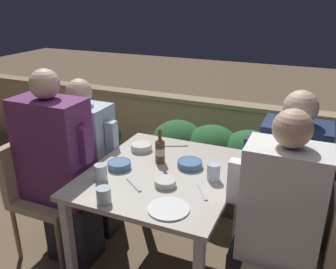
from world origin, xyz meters
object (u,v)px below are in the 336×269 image
Objects in this scene: chair_left_far at (69,163)px; beer_bottle at (160,150)px; person_blue_shirt at (89,158)px; chair_right_near at (308,252)px; chair_left_near at (40,184)px; person_purple_stripe at (59,170)px; chair_right_far at (314,219)px; person_white_polo at (273,224)px; person_navy_jumper at (283,193)px; potted_plant at (101,144)px.

chair_left_far is 0.90m from beer_bottle.
person_blue_shirt is 1.42× the size of chair_right_near.
person_purple_stripe is (0.19, -0.00, 0.15)m from chair_left_near.
chair_left_far is 0.21m from person_blue_shirt.
chair_left_near is 1.00× the size of chair_right_far.
beer_bottle reaches higher than chair_left_far.
chair_left_near is 1.60m from person_white_polo.
chair_right_far is (1.62, -0.03, -0.08)m from person_blue_shirt.
beer_bottle is at bearing -8.30° from person_blue_shirt.
chair_right_far is 0.66× the size of person_navy_jumper.
beer_bottle is at bearing -175.61° from person_navy_jumper.
chair_right_near is (1.61, -0.36, -0.08)m from person_blue_shirt.
potted_plant is (-1.73, 0.65, -0.23)m from person_navy_jumper.
person_white_polo is 1.99m from potted_plant.
potted_plant is at bearing 97.60° from chair_left_near.
person_white_polo is 0.33m from person_navy_jumper.
chair_left_near is 1.79m from chair_right_near.
beer_bottle is 1.25m from potted_plant.
beer_bottle is (-0.77, 0.26, 0.18)m from person_white_polo.
chair_right_far reaches higher than potted_plant.
chair_left_far is 1.84m from chair_right_near.
chair_left_far is 1.00× the size of chair_right_near.
chair_left_far is 3.70× the size of beer_bottle.
chair_left_far reaches higher than potted_plant.
chair_left_near and chair_right_near have the same top height.
person_white_polo is 5.56× the size of beer_bottle.
person_purple_stripe is 1.65m from chair_right_far.
beer_bottle is at bearing 17.63° from chair_left_near.
person_navy_jumper is 5.61× the size of beer_bottle.
chair_right_near is at bearing -0.00° from person_white_polo.
chair_right_near reaches higher than potted_plant.
person_blue_shirt is at bearing 63.31° from chair_left_near.
person_purple_stripe reaches higher than potted_plant.
person_white_polo reaches higher than chair_right_far.
person_navy_jumper is at bearing 11.30° from chair_left_near.
person_purple_stripe is 0.44m from chair_left_far.
person_navy_jumper reaches higher than person_blue_shirt.
person_purple_stripe is at bearing -87.62° from person_blue_shirt.
person_navy_jumper reaches higher than beer_bottle.
person_white_polo is 0.40m from chair_right_far.
person_purple_stripe is at bearing -0.00° from chair_left_near.
chair_left_far is at bearing -79.86° from potted_plant.
person_purple_stripe is at bearing 179.81° from person_white_polo.
person_white_polo reaches higher than potted_plant.
person_purple_stripe is at bearing -157.44° from beer_bottle.
chair_left_near is 0.35m from chair_left_far.
beer_bottle is at bearing 164.70° from chair_right_near.
chair_right_far is at bearing -18.57° from potted_plant.
person_navy_jumper reaches higher than potted_plant.
potted_plant is (-1.93, 0.65, -0.10)m from chair_right_far.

